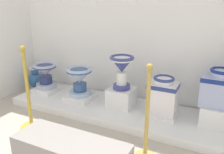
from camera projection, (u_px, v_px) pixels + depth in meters
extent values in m
cube|color=white|center=(133.00, 5.00, 3.22)|extent=(3.91, 0.06, 2.83)
cube|color=white|center=(118.00, 110.00, 3.25)|extent=(3.04, 0.83, 0.10)
cube|color=white|center=(47.00, 89.00, 3.76)|extent=(0.33, 0.34, 0.07)
cylinder|color=#A6AED1|center=(46.00, 85.00, 3.74)|extent=(0.31, 0.31, 0.07)
cylinder|color=navy|center=(46.00, 79.00, 3.71)|extent=(0.19, 0.19, 0.12)
cone|color=#A6AED1|center=(45.00, 70.00, 3.66)|extent=(0.35, 0.35, 0.17)
cylinder|color=navy|center=(45.00, 66.00, 3.64)|extent=(0.34, 0.34, 0.03)
torus|color=#A6AED1|center=(45.00, 65.00, 3.63)|extent=(0.36, 0.36, 0.04)
cylinder|color=navy|center=(45.00, 66.00, 3.64)|extent=(0.24, 0.24, 0.01)
cube|color=white|center=(80.00, 97.00, 3.48)|extent=(0.38, 0.39, 0.07)
cylinder|color=#ABBFDD|center=(80.00, 93.00, 3.46)|extent=(0.32, 0.32, 0.06)
cylinder|color=#2F5185|center=(80.00, 87.00, 3.43)|extent=(0.19, 0.19, 0.12)
cone|color=#ABBFDD|center=(79.00, 76.00, 3.38)|extent=(0.36, 0.36, 0.20)
cylinder|color=#2F5185|center=(79.00, 71.00, 3.35)|extent=(0.35, 0.35, 0.03)
torus|color=#ABBFDD|center=(79.00, 69.00, 3.35)|extent=(0.37, 0.37, 0.04)
cylinder|color=#2F5185|center=(79.00, 70.00, 3.35)|extent=(0.25, 0.25, 0.01)
cube|color=white|center=(121.00, 97.00, 3.23)|extent=(0.33, 0.33, 0.25)
cylinder|color=#3B408A|center=(121.00, 86.00, 3.18)|extent=(0.23, 0.23, 0.06)
cylinder|color=white|center=(122.00, 78.00, 3.14)|extent=(0.14, 0.14, 0.17)
cone|color=#3B408A|center=(122.00, 65.00, 3.09)|extent=(0.30, 0.30, 0.20)
cylinder|color=white|center=(122.00, 59.00, 3.06)|extent=(0.30, 0.30, 0.03)
torus|color=#3B408A|center=(122.00, 58.00, 3.06)|extent=(0.32, 0.32, 0.04)
cylinder|color=white|center=(122.00, 58.00, 3.06)|extent=(0.21, 0.21, 0.01)
cube|color=white|center=(161.00, 114.00, 2.99)|extent=(0.37, 0.30, 0.04)
cube|color=white|center=(163.00, 98.00, 2.92)|extent=(0.35, 0.27, 0.39)
cube|color=navy|center=(164.00, 86.00, 2.87)|extent=(0.35, 0.27, 0.05)
cylinder|color=white|center=(164.00, 81.00, 2.85)|extent=(0.23, 0.23, 0.06)
torus|color=navy|center=(164.00, 78.00, 2.84)|extent=(0.25, 0.25, 0.04)
cube|color=white|center=(216.00, 115.00, 2.77)|extent=(0.33, 0.34, 0.23)
cube|color=#A4AED7|center=(219.00, 91.00, 2.67)|extent=(0.40, 0.25, 0.35)
cube|color=navy|center=(221.00, 80.00, 2.63)|extent=(0.40, 0.26, 0.05)
cylinder|color=#A4AED7|center=(222.00, 74.00, 2.61)|extent=(0.23, 0.23, 0.07)
torus|color=navy|center=(222.00, 71.00, 2.60)|extent=(0.25, 0.25, 0.04)
cube|color=white|center=(58.00, 0.00, 3.68)|extent=(0.09, 0.01, 0.11)
cube|color=white|center=(93.00, 1.00, 3.43)|extent=(0.10, 0.01, 0.14)
cube|color=white|center=(133.00, 0.00, 3.16)|extent=(0.13, 0.01, 0.11)
cylinder|color=white|center=(37.00, 88.00, 4.14)|extent=(0.15, 0.15, 0.03)
ellipsoid|color=#2F5C94|center=(36.00, 80.00, 4.10)|extent=(0.23, 0.23, 0.26)
cylinder|color=#2F5C94|center=(35.00, 71.00, 4.04)|extent=(0.12, 0.12, 0.08)
torus|color=white|center=(34.00, 68.00, 4.03)|extent=(0.17, 0.17, 0.02)
cylinder|color=gold|center=(32.00, 127.00, 2.91)|extent=(0.27, 0.27, 0.02)
cylinder|color=gold|center=(28.00, 90.00, 2.76)|extent=(0.04, 0.04, 0.92)
sphere|color=gold|center=(22.00, 48.00, 2.61)|extent=(0.06, 0.06, 0.06)
cylinder|color=#B89743|center=(147.00, 116.00, 2.21)|extent=(0.04, 0.04, 0.88)
sphere|color=#B89743|center=(150.00, 67.00, 2.06)|extent=(0.06, 0.06, 0.06)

